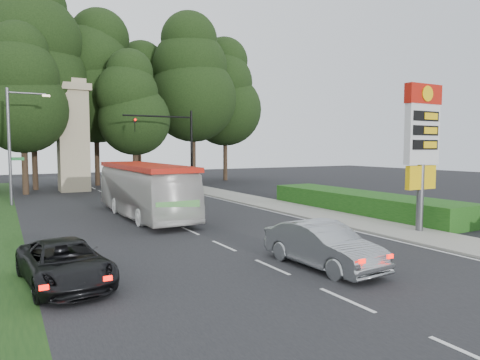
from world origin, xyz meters
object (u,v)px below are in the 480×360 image
sedan_silver (323,245)px  gas_station_pylon (422,137)px  traffic_signal_mast (177,139)px  monument (73,135)px  streetlight_signs (13,141)px  suv_charcoal (65,263)px  transit_bus (144,191)px

sedan_silver → gas_station_pylon: bearing=13.6°
gas_station_pylon → traffic_signal_mast: (-3.52, 22.00, 0.22)m
monument → sedan_silver: size_ratio=2.21×
gas_station_pylon → streetlight_signs: bearing=129.0°
traffic_signal_mast → suv_charcoal: (-11.88, -21.99, -4.04)m
gas_station_pylon → transit_bus: (-9.83, 10.77, -2.93)m
suv_charcoal → traffic_signal_mast: bearing=55.9°
transit_bus → sedan_silver: (2.13, -13.04, -0.76)m
gas_station_pylon → traffic_signal_mast: traffic_signal_mast is taller
gas_station_pylon → traffic_signal_mast: bearing=99.1°
transit_bus → suv_charcoal: (-5.57, -10.75, -0.88)m
monument → suv_charcoal: 28.65m
monument → transit_bus: bearing=-85.5°
monument → suv_charcoal: bearing=-98.5°
traffic_signal_mast → sedan_silver: traffic_signal_mast is taller
monument → suv_charcoal: monument is taller
gas_station_pylon → transit_bus: bearing=132.4°
streetlight_signs → suv_charcoal: size_ratio=1.76×
gas_station_pylon → transit_bus: size_ratio=0.63×
transit_bus → gas_station_pylon: bearing=-48.3°
transit_bus → suv_charcoal: 12.14m
gas_station_pylon → traffic_signal_mast: 22.29m
transit_bus → suv_charcoal: bearing=-118.1°
traffic_signal_mast → suv_charcoal: bearing=-118.4°
monument → sedan_silver: 30.79m
streetlight_signs → monument: 9.44m
gas_station_pylon → sedan_silver: 8.84m
gas_station_pylon → suv_charcoal: (-15.40, 0.02, -3.82)m
traffic_signal_mast → sedan_silver: size_ratio=1.58×
suv_charcoal → transit_bus: bearing=56.9°
gas_station_pylon → monument: (-11.20, 28.01, 0.66)m
monument → suv_charcoal: (-4.20, -27.99, -4.47)m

